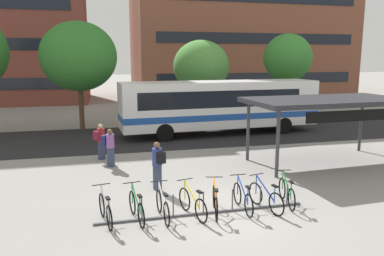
% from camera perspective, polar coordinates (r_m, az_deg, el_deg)
% --- Properties ---
extents(ground, '(200.00, 200.00, 0.00)m').
position_cam_1_polar(ground, '(11.72, 3.99, -12.36)').
color(ground, gray).
extents(bus_lane_asphalt, '(80.00, 7.20, 0.01)m').
position_cam_1_polar(bus_lane_asphalt, '(22.34, -4.80, -1.27)').
color(bus_lane_asphalt, '#232326').
rests_on(bus_lane_asphalt, ground).
extents(city_bus, '(12.15, 3.29, 3.20)m').
position_cam_1_polar(city_bus, '(22.91, 4.43, 3.52)').
color(city_bus, white).
rests_on(city_bus, ground).
extents(bike_rack, '(6.34, 0.13, 0.70)m').
position_cam_1_polar(bike_rack, '(11.41, 1.72, -12.47)').
color(bike_rack, '#47474C').
rests_on(bike_rack, ground).
extents(parked_bicycle_silver_0, '(0.53, 1.70, 0.99)m').
position_cam_1_polar(parked_bicycle_silver_0, '(11.00, -12.97, -12.04)').
color(parked_bicycle_silver_0, black).
rests_on(parked_bicycle_silver_0, ground).
extents(parked_bicycle_green_1, '(0.52, 1.71, 0.99)m').
position_cam_1_polar(parked_bicycle_green_1, '(11.00, -8.39, -11.86)').
color(parked_bicycle_green_1, black).
rests_on(parked_bicycle_green_1, ground).
extents(parked_bicycle_white_2, '(0.52, 1.72, 0.99)m').
position_cam_1_polar(parked_bicycle_white_2, '(11.01, -4.47, -11.75)').
color(parked_bicycle_white_2, black).
rests_on(parked_bicycle_white_2, ground).
extents(parked_bicycle_yellow_3, '(0.61, 1.68, 0.99)m').
position_cam_1_polar(parked_bicycle_yellow_3, '(11.17, 0.08, -11.39)').
color(parked_bicycle_yellow_3, black).
rests_on(parked_bicycle_yellow_3, ground).
extents(parked_bicycle_orange_4, '(0.58, 1.69, 0.99)m').
position_cam_1_polar(parked_bicycle_orange_4, '(11.35, 3.53, -11.04)').
color(parked_bicycle_orange_4, black).
rests_on(parked_bicycle_orange_4, ground).
extents(parked_bicycle_blue_5, '(0.52, 1.72, 0.99)m').
position_cam_1_polar(parked_bicycle_blue_5, '(11.66, 7.70, -10.52)').
color(parked_bicycle_blue_5, black).
rests_on(parked_bicycle_blue_5, ground).
extents(parked_bicycle_blue_6, '(0.59, 1.69, 0.99)m').
position_cam_1_polar(parked_bicycle_blue_6, '(11.84, 11.08, -10.30)').
color(parked_bicycle_blue_6, black).
rests_on(parked_bicycle_blue_6, ground).
extents(parked_bicycle_green_7, '(0.54, 1.70, 0.99)m').
position_cam_1_polar(parked_bicycle_green_7, '(12.37, 14.14, -9.50)').
color(parked_bicycle_green_7, black).
rests_on(parked_bicycle_green_7, ground).
extents(transit_shelter, '(7.07, 3.81, 2.85)m').
position_cam_1_polar(transit_shelter, '(17.25, 19.78, 3.66)').
color(transit_shelter, '#38383D').
rests_on(transit_shelter, ground).
extents(commuter_navy_pack_0, '(0.60, 0.49, 1.63)m').
position_cam_1_polar(commuter_navy_pack_0, '(16.29, -12.38, -2.54)').
color(commuter_navy_pack_0, '#2D3851').
rests_on(commuter_navy_pack_0, ground).
extents(commuter_black_pack_1, '(0.49, 0.60, 1.72)m').
position_cam_1_polar(commuter_black_pack_1, '(13.13, -5.22, -5.26)').
color(commuter_black_pack_1, '#2D3851').
rests_on(commuter_black_pack_1, ground).
extents(commuter_maroon_pack_2, '(0.59, 0.58, 1.65)m').
position_cam_1_polar(commuter_maroon_pack_2, '(17.52, -13.67, -1.67)').
color(commuter_maroon_pack_2, '#2D3851').
rests_on(commuter_maroon_pack_2, ground).
extents(street_tree_0, '(4.27, 4.27, 5.93)m').
position_cam_1_polar(street_tree_0, '(29.11, 1.40, 9.31)').
color(street_tree_0, brown).
rests_on(street_tree_0, ground).
extents(street_tree_1, '(3.87, 3.87, 6.51)m').
position_cam_1_polar(street_tree_1, '(31.90, 14.27, 10.23)').
color(street_tree_1, brown).
rests_on(street_tree_1, ground).
extents(street_tree_3, '(4.75, 4.75, 6.84)m').
position_cam_1_polar(street_tree_3, '(25.10, -16.78, 10.32)').
color(street_tree_3, brown).
rests_on(street_tree_3, ground).
extents(building_right_wing, '(24.94, 13.43, 20.65)m').
position_cam_1_polar(building_right_wing, '(47.77, 6.99, 17.37)').
color(building_right_wing, brown).
rests_on(building_right_wing, ground).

